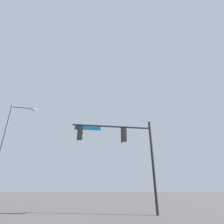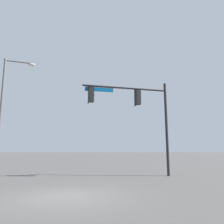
% 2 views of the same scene
% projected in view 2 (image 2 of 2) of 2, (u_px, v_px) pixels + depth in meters
% --- Properties ---
extents(ground_plane, '(400.00, 400.00, 0.00)m').
position_uv_depth(ground_plane, '(66.00, 197.00, 8.90)').
color(ground_plane, '#514F4C').
extents(signal_pole_near, '(6.48, 1.60, 7.08)m').
position_uv_depth(signal_pole_near, '(136.00, 107.00, 16.37)').
color(signal_pole_near, black).
rests_on(signal_pole_near, ground_plane).
extents(street_lamp, '(2.14, 0.77, 8.62)m').
position_uv_depth(street_lamp, '(5.00, 107.00, 15.69)').
color(street_lamp, '#4C4C51').
rests_on(street_lamp, ground_plane).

